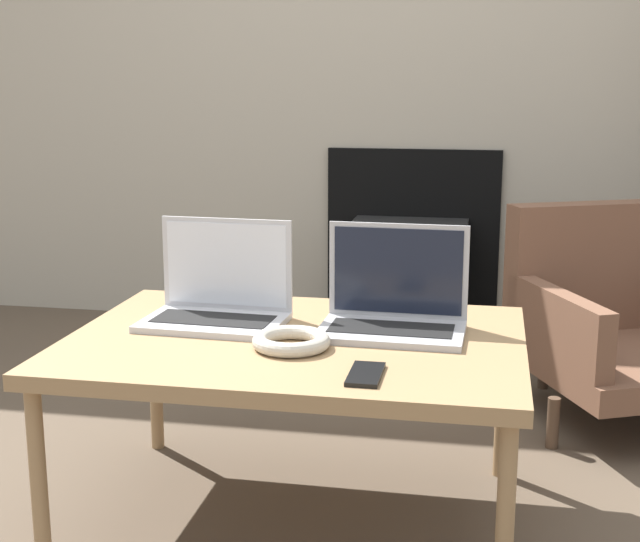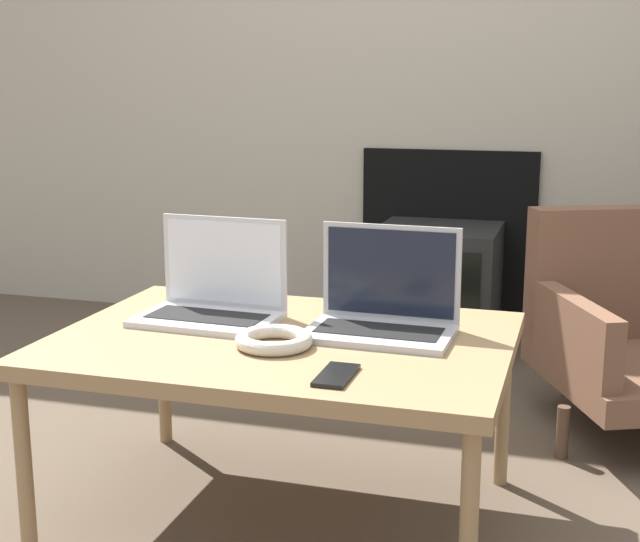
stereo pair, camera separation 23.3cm
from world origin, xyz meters
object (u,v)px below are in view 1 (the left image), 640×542
object	(u,v)px
laptop_left	(219,299)
tv	(406,285)
phone	(366,374)
armchair	(619,317)
headphones	(291,341)
laptop_right	(394,307)

from	to	relation	value
laptop_left	tv	distance (m)	1.48
phone	tv	distance (m)	1.77
tv	phone	bearing A→B (deg)	-87.30
tv	laptop_left	bearing A→B (deg)	-103.15
laptop_left	armchair	xyz separation A→B (m)	(1.06, 0.79, -0.21)
headphones	laptop_right	bearing A→B (deg)	42.13
laptop_right	armchair	size ratio (longest dim) A/B	0.42
tv	armchair	world-z (taller)	armchair
headphones	tv	distance (m)	1.62
laptop_right	tv	bearing A→B (deg)	95.40
armchair	laptop_left	bearing A→B (deg)	-167.70
laptop_right	tv	xyz separation A→B (m)	(-0.10, 1.41, -0.27)
laptop_left	armchair	distance (m)	1.34
tv	headphones	bearing A→B (deg)	-93.78
laptop_right	laptop_left	bearing A→B (deg)	-178.69
laptop_right	tv	size ratio (longest dim) A/B	0.72
laptop_left	phone	size ratio (longest dim) A/B	2.44
armchair	headphones	bearing A→B (deg)	-154.93
headphones	tv	size ratio (longest dim) A/B	0.36
laptop_left	tv	size ratio (longest dim) A/B	0.72
phone	armchair	xyz separation A→B (m)	(0.65, 1.14, -0.15)
laptop_left	laptop_right	world-z (taller)	same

